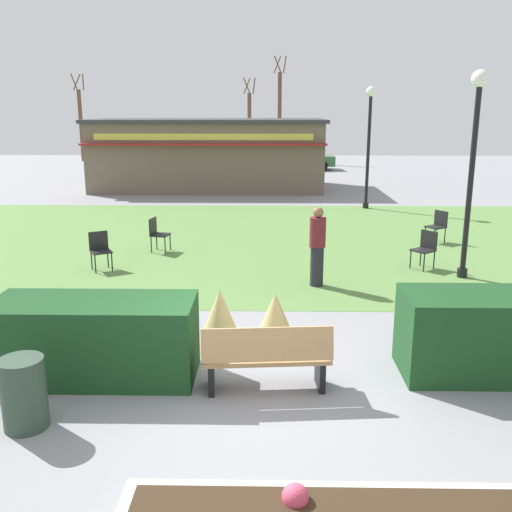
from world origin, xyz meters
TOP-DOWN VIEW (x-y plane):
  - ground_plane at (0.00, 0.00)m, footprint 80.00×80.00m
  - lawn_patch at (0.00, 9.10)m, footprint 36.00×12.00m
  - park_bench at (0.31, -0.00)m, footprint 1.74×0.66m
  - hedge_left at (-2.07, 0.38)m, footprint 2.77×1.10m
  - hedge_right at (3.39, 0.58)m, footprint 2.35×1.10m
  - ornamental_grass_behind_left at (-0.41, 1.35)m, footprint 0.78×0.78m
  - ornamental_grass_behind_right at (0.44, 1.45)m, footprint 0.75×0.75m
  - lamppost_mid at (4.68, 5.42)m, footprint 0.36×0.36m
  - lamppost_far at (4.05, 14.60)m, footprint 0.36×0.36m
  - trash_bin at (-2.53, -0.94)m, footprint 0.52×0.52m
  - food_kiosk at (-2.41, 20.30)m, footprint 10.71×5.40m
  - cafe_chair_west at (-3.57, 5.91)m, footprint 0.60×0.60m
  - cafe_chair_east at (-2.57, 7.69)m, footprint 0.52×0.52m
  - cafe_chair_center at (4.03, 6.15)m, footprint 0.62×0.62m
  - cafe_chair_north at (5.11, 8.89)m, footprint 0.61×0.61m
  - person_strolling at (1.37, 4.73)m, footprint 0.34×0.34m
  - parked_car_west_slot at (-3.04, 28.76)m, footprint 4.21×2.07m
  - parked_car_center_slot at (2.25, 28.76)m, footprint 4.33×2.32m
  - tree_left_bg at (1.18, 34.44)m, footprint 0.91×0.96m
  - tree_right_bg at (-12.94, 34.64)m, footprint 0.91×0.96m
  - tree_center_bg at (-0.96, 35.19)m, footprint 0.91×0.96m

SIDE VIEW (x-z plane):
  - ground_plane at x=0.00m, z-range 0.00..0.00m
  - lawn_patch at x=0.00m, z-range 0.00..0.01m
  - trash_bin at x=-2.53m, z-range 0.00..0.86m
  - ornamental_grass_behind_right at x=0.44m, z-range 0.00..0.90m
  - park_bench at x=0.31m, z-range 0.01..0.96m
  - ornamental_grass_behind_left at x=-0.41m, z-range 0.00..0.99m
  - cafe_chair_west at x=-3.57m, z-range 0.08..0.97m
  - cafe_chair_east at x=-2.57m, z-range 0.08..0.97m
  - cafe_chair_center at x=4.03m, z-range 0.08..0.97m
  - cafe_chair_north at x=5.11m, z-range 0.08..0.97m
  - hedge_left at x=-2.07m, z-range 0.00..1.12m
  - hedge_right at x=3.39m, z-range 0.00..1.18m
  - parked_car_west_slot at x=-3.04m, z-range 0.04..1.24m
  - parked_car_center_slot at x=2.25m, z-range 0.04..1.24m
  - person_strolling at x=1.37m, z-range 0.02..1.71m
  - food_kiosk at x=-2.41m, z-range 0.01..3.21m
  - tree_center_bg at x=-0.96m, z-range -0.36..5.43m
  - tree_right_bg at x=-12.94m, z-range -0.36..5.67m
  - lamppost_mid at x=4.68m, z-range 0.56..5.00m
  - lamppost_far at x=4.05m, z-range 0.56..5.00m
  - tree_left_bg at x=1.18m, z-range -0.37..6.80m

